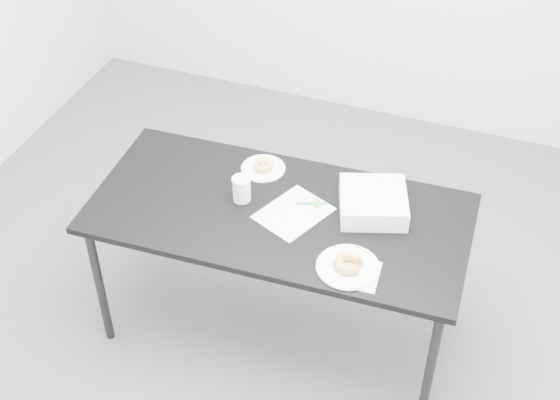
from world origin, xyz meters
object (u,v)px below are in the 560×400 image
(pen, at_px, (312,203))
(coffee_cup, at_px, (242,189))
(bakery_box, at_px, (373,202))
(plate_far, at_px, (263,168))
(donut_far, at_px, (263,165))
(scorecard, at_px, (293,213))
(donut_near, at_px, (348,263))
(plate_near, at_px, (348,267))
(table, at_px, (279,221))

(pen, height_order, coffee_cup, coffee_cup)
(coffee_cup, distance_m, bakery_box, 0.58)
(plate_far, bearing_deg, donut_far, 0.00)
(coffee_cup, xyz_separation_m, bakery_box, (0.56, 0.13, -0.01))
(pen, relative_size, bakery_box, 0.49)
(scorecard, height_order, donut_near, donut_near)
(donut_far, bearing_deg, scorecard, -45.86)
(pen, height_order, bakery_box, bakery_box)
(coffee_cup, bearing_deg, plate_far, 87.78)
(scorecard, height_order, coffee_cup, coffee_cup)
(donut_near, bearing_deg, plate_far, 139.00)
(plate_near, relative_size, bakery_box, 0.91)
(scorecard, xyz_separation_m, coffee_cup, (-0.24, 0.01, 0.06))
(donut_near, bearing_deg, pen, 129.13)
(donut_far, relative_size, coffee_cup, 0.81)
(plate_near, bearing_deg, table, 148.92)
(scorecard, relative_size, donut_near, 2.48)
(table, height_order, scorecard, scorecard)
(table, xyz_separation_m, scorecard, (0.06, 0.01, 0.06))
(scorecard, bearing_deg, pen, 78.97)
(donut_far, bearing_deg, plate_far, 0.00)
(scorecard, bearing_deg, donut_far, 157.58)
(pen, xyz_separation_m, bakery_box, (0.26, 0.05, 0.04))
(table, bearing_deg, plate_far, 122.04)
(table, bearing_deg, donut_near, -33.48)
(donut_far, height_order, bakery_box, bakery_box)
(plate_far, distance_m, donut_far, 0.02)
(plate_far, xyz_separation_m, donut_far, (0.00, 0.00, 0.02))
(plate_far, relative_size, bakery_box, 0.73)
(pen, xyz_separation_m, plate_near, (0.26, -0.32, -0.00))
(donut_near, xyz_separation_m, coffee_cup, (-0.56, 0.25, 0.03))
(table, height_order, pen, pen)
(donut_near, relative_size, coffee_cup, 1.02)
(plate_near, relative_size, coffee_cup, 2.17)
(table, relative_size, donut_far, 17.44)
(pen, xyz_separation_m, donut_far, (-0.29, 0.16, 0.01))
(coffee_cup, bearing_deg, pen, 13.89)
(coffee_cup, bearing_deg, table, -5.13)
(donut_near, bearing_deg, bakery_box, 90.00)
(scorecard, height_order, pen, pen)
(pen, relative_size, plate_near, 0.54)
(pen, height_order, donut_far, donut_far)
(scorecard, bearing_deg, plate_near, -13.41)
(plate_far, bearing_deg, donut_near, -41.00)
(donut_near, relative_size, donut_far, 1.25)
(pen, distance_m, donut_far, 0.33)
(coffee_cup, bearing_deg, plate_near, -23.62)
(plate_near, xyz_separation_m, donut_near, (-0.00, 0.00, 0.02))
(donut_near, bearing_deg, donut_far, 139.00)
(table, xyz_separation_m, plate_far, (-0.17, 0.25, 0.06))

